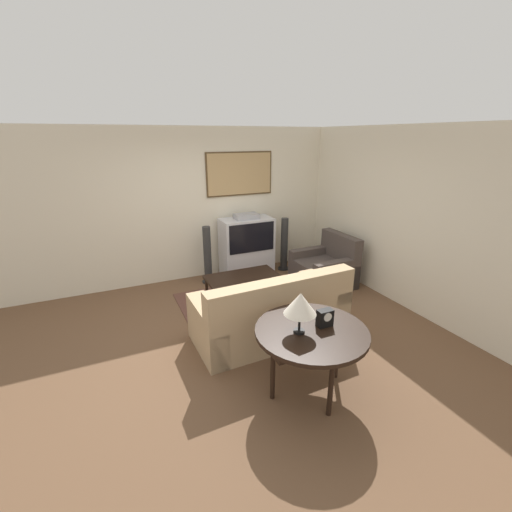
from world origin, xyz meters
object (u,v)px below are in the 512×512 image
coffee_table (243,279)px  speaker_tower_right (284,245)px  couch (271,315)px  speaker_tower_left (208,256)px  tv (247,246)px  mantel_clock (325,318)px  console_table (311,335)px  armchair (325,268)px  table_lamp (300,304)px

coffee_table → speaker_tower_right: 1.64m
couch → speaker_tower_left: bearing=-85.8°
tv → couch: (-0.56, -2.14, -0.23)m
mantel_clock → couch: bearing=92.6°
console_table → speaker_tower_right: (1.45, 3.17, -0.18)m
tv → console_table: size_ratio=1.06×
couch → coffee_table: couch is taller
couch → mantel_clock: 1.17m
armchair → speaker_tower_right: speaker_tower_right is taller
console_table → table_lamp: bearing=174.9°
tv → speaker_tower_right: 0.79m
couch → table_lamp: table_lamp is taller
speaker_tower_left → mantel_clock: bearing=-85.1°
speaker_tower_left → table_lamp: bearing=-90.5°
armchair → couch: bearing=-56.2°
console_table → mantel_clock: (0.16, 0.01, 0.15)m
couch → mantel_clock: couch is taller
mantel_clock → speaker_tower_left: 3.19m
couch → coffee_table: (0.05, 1.10, 0.07)m
tv → speaker_tower_right: tv is taller
couch → armchair: 2.03m
speaker_tower_right → couch: bearing=-122.7°
couch → speaker_tower_right: bearing=-124.5°
table_lamp → couch: bearing=76.9°
coffee_table → console_table: console_table is taller
mantel_clock → tv: bearing=80.9°
tv → mantel_clock: 3.26m
speaker_tower_right → tv: bearing=176.7°
coffee_table → mantel_clock: (-0.00, -2.17, 0.42)m
table_lamp → mantel_clock: size_ratio=2.37×
couch → table_lamp: bearing=75.1°
mantel_clock → speaker_tower_right: size_ratio=0.17×
table_lamp → speaker_tower_right: size_ratio=0.40×
tv → mantel_clock: bearing=-99.1°
armchair → mantel_clock: size_ratio=5.36×
couch → speaker_tower_left: (-0.22, 2.10, 0.16)m
tv → speaker_tower_left: bearing=-176.7°
mantel_clock → table_lamp: bearing=179.8°
tv → table_lamp: size_ratio=2.84×
tv → armchair: 1.51m
armchair → mantel_clock: 2.80m
mantel_clock → speaker_tower_right: (1.30, 3.16, -0.33)m
console_table → speaker_tower_right: 3.50m
speaker_tower_left → speaker_tower_right: (1.57, 0.00, 0.00)m
couch → console_table: couch is taller
armchair → tv: bearing=-132.8°
coffee_table → mantel_clock: 2.21m
coffee_table → table_lamp: bearing=-97.8°
couch → coffee_table: 1.11m
tv → coffee_table: (-0.51, -1.04, -0.16)m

